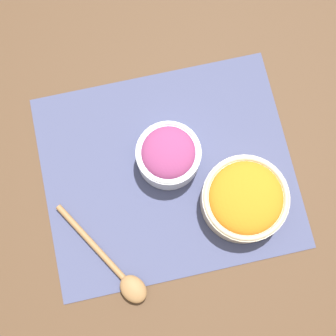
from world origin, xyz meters
TOP-DOWN VIEW (x-y plane):
  - ground_plane at (0.00, 0.00)m, footprint 3.00×3.00m
  - placemat at (0.00, 0.00)m, footprint 0.50×0.42m
  - onion_bowl at (0.01, 0.02)m, footprint 0.13×0.13m
  - carrot_bowl at (0.13, -0.09)m, footprint 0.17×0.17m
  - wooden_spoon at (-0.13, -0.18)m, footprint 0.15×0.23m

SIDE VIEW (x-z plane):
  - ground_plane at x=0.00m, z-range 0.00..0.00m
  - placemat at x=0.00m, z-range 0.00..0.00m
  - wooden_spoon at x=-0.13m, z-range 0.00..0.03m
  - carrot_bowl at x=0.13m, z-range 0.01..0.08m
  - onion_bowl at x=0.01m, z-range 0.01..0.09m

